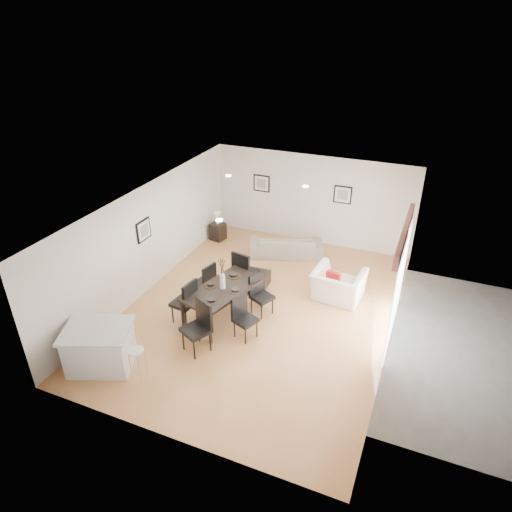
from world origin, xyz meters
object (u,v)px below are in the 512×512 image
at_px(dining_chair_efar, 260,292).
at_px(kitchen_island, 100,347).
at_px(dining_table, 223,291).
at_px(dining_chair_enear, 243,315).
at_px(armchair, 338,285).
at_px(side_table, 218,231).
at_px(bar_stool, 136,354).
at_px(sofa, 286,245).
at_px(dining_chair_wnear, 187,300).
at_px(dining_chair_wfar, 206,281).
at_px(dining_chair_foot, 243,270).
at_px(dining_chair_head, 200,323).
at_px(coffee_table, 252,278).

xyz_separation_m(dining_chair_efar, kitchen_island, (-2.22, -2.92, -0.10)).
relative_size(dining_table, dining_chair_enear, 2.13).
height_order(armchair, dining_chair_efar, dining_chair_efar).
bearing_deg(kitchen_island, side_table, 72.16).
bearing_deg(kitchen_island, bar_stool, -21.89).
distance_m(side_table, kitchen_island, 6.02).
xyz_separation_m(sofa, dining_chair_wnear, (-1.00, -3.94, 0.30)).
bearing_deg(dining_chair_efar, dining_table, 152.38).
distance_m(dining_chair_wfar, dining_chair_enear, 1.63).
bearing_deg(dining_chair_foot, dining_chair_head, 101.57).
height_order(dining_chair_wfar, kitchen_island, dining_chair_wfar).
relative_size(dining_chair_wnear, dining_chair_efar, 1.09).
height_order(dining_chair_head, coffee_table, dining_chair_head).
xyz_separation_m(armchair, kitchen_island, (-3.78, -4.17, 0.07)).
bearing_deg(dining_chair_enear, bar_stool, 167.68).
distance_m(sofa, dining_chair_foot, 2.32).
relative_size(side_table, bar_stool, 0.79).
bearing_deg(sofa, dining_chair_wnear, 55.50).
xyz_separation_m(dining_table, dining_chair_head, (0.04, -1.18, -0.07)).
distance_m(dining_chair_efar, dining_chair_foot, 0.97).
bearing_deg(dining_chair_enear, side_table, 55.04).
relative_size(dining_chair_wfar, bar_stool, 1.52).
relative_size(coffee_table, bar_stool, 1.32).
bearing_deg(side_table, dining_chair_efar, -49.30).
relative_size(dining_chair_wfar, dining_chair_efar, 1.02).
height_order(dining_chair_foot, coffee_table, dining_chair_foot).
bearing_deg(armchair, bar_stool, 60.19).
height_order(dining_chair_enear, side_table, dining_chair_enear).
bearing_deg(dining_chair_wnear, sofa, 173.52).
height_order(dining_chair_wfar, dining_chair_head, dining_chair_head).
height_order(dining_chair_wnear, side_table, dining_chair_wnear).
bearing_deg(bar_stool, armchair, 55.30).
bearing_deg(dining_chair_wfar, dining_table, 69.54).
xyz_separation_m(side_table, kitchen_island, (0.43, -6.00, 0.19)).
bearing_deg(dining_chair_foot, dining_chair_enear, 123.49).
relative_size(armchair, dining_chair_efar, 1.20).
bearing_deg(side_table, kitchen_island, -85.95).
height_order(armchair, dining_chair_enear, dining_chair_enear).
distance_m(dining_chair_wfar, dining_chair_head, 1.79).
bearing_deg(dining_chair_foot, armchair, -155.25).
relative_size(sofa, armchair, 1.74).
bearing_deg(sofa, dining_chair_enear, 74.95).
height_order(dining_chair_efar, coffee_table, dining_chair_efar).
height_order(coffee_table, side_table, side_table).
distance_m(dining_chair_wnear, coffee_table, 2.24).
relative_size(sofa, dining_chair_foot, 1.84).
bearing_deg(coffee_table, dining_chair_head, -92.83).
xyz_separation_m(armchair, dining_table, (-2.24, -1.77, 0.33)).
xyz_separation_m(sofa, kitchen_island, (-1.86, -5.86, 0.15)).
xyz_separation_m(sofa, dining_chair_enear, (0.36, -3.89, 0.24)).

